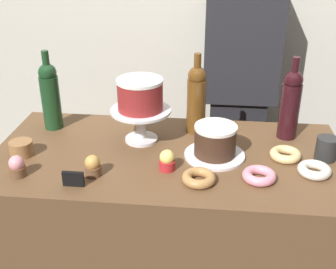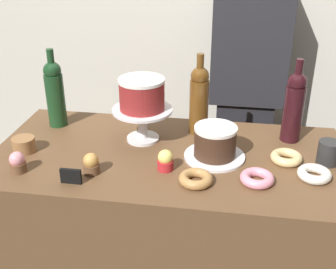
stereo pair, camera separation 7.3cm
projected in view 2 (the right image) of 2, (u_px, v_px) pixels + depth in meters
display_counter at (168, 247)px, 1.78m from camera, size 1.30×0.65×0.88m
cake_stand_pedestal at (143, 119)px, 1.64m from camera, size 0.23×0.23×0.13m
white_layer_cake at (142, 94)px, 1.60m from camera, size 0.17×0.17×0.12m
silver_serving_platter at (214, 156)px, 1.55m from camera, size 0.22×0.22×0.01m
chocolate_round_cake at (215, 141)px, 1.53m from camera, size 0.15×0.15×0.11m
wine_bottle_dark_red at (294, 106)px, 1.62m from camera, size 0.08×0.08×0.33m
wine_bottle_amber at (199, 99)px, 1.68m from camera, size 0.08×0.08×0.33m
wine_bottle_green at (55, 93)px, 1.75m from camera, size 0.08×0.08×0.33m
cupcake_caramel at (91, 164)px, 1.44m from camera, size 0.06×0.06×0.07m
cupcake_strawberry at (18, 162)px, 1.45m from camera, size 0.06×0.06×0.07m
cupcake_lemon at (165, 160)px, 1.47m from camera, size 0.06×0.06×0.07m
donut_sugar at (314, 174)px, 1.42m from camera, size 0.11×0.11×0.03m
donut_glazed at (286, 158)px, 1.52m from camera, size 0.11×0.11×0.03m
donut_pink at (257, 178)px, 1.40m from camera, size 0.11×0.11×0.03m
donut_maple at (196, 179)px, 1.40m from camera, size 0.11×0.11×0.03m
cookie_stack at (24, 145)px, 1.59m from camera, size 0.08×0.08×0.05m
price_sign_chalkboard at (71, 176)px, 1.39m from camera, size 0.07×0.01×0.05m
coffee_cup_ceramic at (328, 153)px, 1.50m from camera, size 0.08×0.08×0.08m
barista_figure at (246, 101)px, 2.17m from camera, size 0.36×0.22×1.60m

